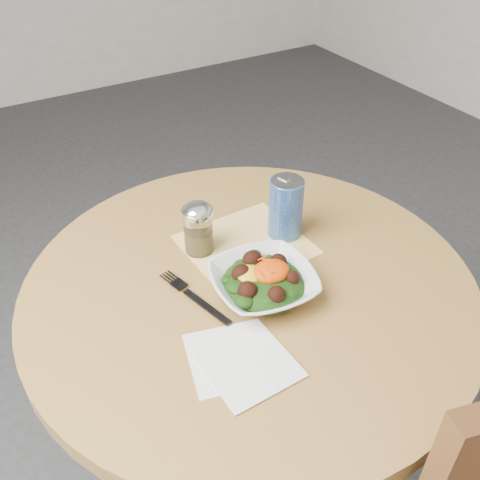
{
  "coord_description": "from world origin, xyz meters",
  "views": [
    {
      "loc": [
        -0.42,
        -0.67,
        1.46
      ],
      "look_at": [
        0.01,
        0.05,
        0.81
      ],
      "focal_mm": 40.0,
      "sensor_mm": 36.0,
      "label": 1
    }
  ],
  "objects": [
    {
      "name": "cloth_napkin",
      "position": [
        0.05,
        0.1,
        0.75
      ],
      "size": [
        0.26,
        0.24,
        0.0
      ],
      "primitive_type": "cube",
      "rotation": [
        0.0,
        0.0,
        0.03
      ],
      "color": "#F2A20C",
      "rests_on": "table"
    },
    {
      "name": "salad_bowl",
      "position": [
        0.0,
        -0.04,
        0.78
      ],
      "size": [
        0.22,
        0.22,
        0.07
      ],
      "color": "silver",
      "rests_on": "table"
    },
    {
      "name": "ground",
      "position": [
        0.0,
        0.0,
        0.0
      ],
      "size": [
        6.0,
        6.0,
        0.0
      ],
      "primitive_type": "plane",
      "color": "#2C2C2E",
      "rests_on": "ground"
    },
    {
      "name": "paper_napkins",
      "position": [
        -0.12,
        -0.17,
        0.75
      ],
      "size": [
        0.18,
        0.19,
        0.0
      ],
      "color": "silver",
      "rests_on": "table"
    },
    {
      "name": "beverage_can",
      "position": [
        0.15,
        0.09,
        0.82
      ],
      "size": [
        0.07,
        0.07,
        0.14
      ],
      "color": "navy",
      "rests_on": "table"
    },
    {
      "name": "fork",
      "position": [
        -0.12,
        0.01,
        0.76
      ],
      "size": [
        0.06,
        0.19,
        0.0
      ],
      "color": "black",
      "rests_on": "table"
    },
    {
      "name": "table",
      "position": [
        0.0,
        0.0,
        0.55
      ],
      "size": [
        0.9,
        0.9,
        0.75
      ],
      "color": "black",
      "rests_on": "ground"
    },
    {
      "name": "spice_shaker",
      "position": [
        -0.04,
        0.13,
        0.81
      ],
      "size": [
        0.06,
        0.06,
        0.12
      ],
      "color": "silver",
      "rests_on": "table"
    }
  ]
}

